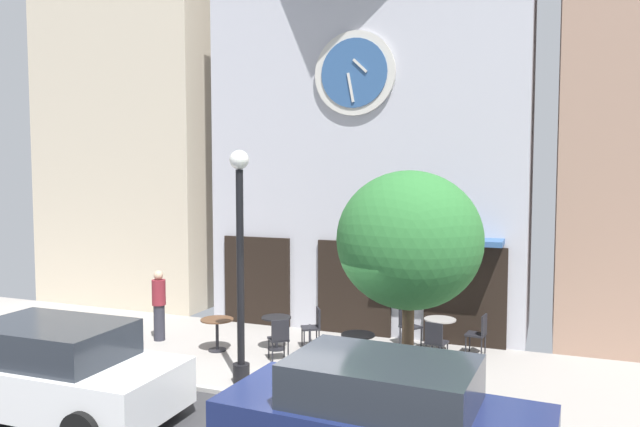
% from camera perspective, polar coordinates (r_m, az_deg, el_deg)
% --- Properties ---
extents(ground_plane, '(27.80, 10.54, 0.13)m').
position_cam_1_polar(ground_plane, '(10.14, -1.94, -19.36)').
color(ground_plane, gray).
extents(clock_building, '(8.01, 4.16, 12.12)m').
position_cam_1_polar(clock_building, '(16.00, 4.97, 12.22)').
color(clock_building, '#B2B2BC').
rests_on(clock_building, ground_plane).
extents(neighbor_building_left, '(5.59, 3.78, 13.33)m').
position_cam_1_polar(neighbor_building_left, '(19.96, -16.47, 11.54)').
color(neighbor_building_left, beige).
rests_on(neighbor_building_left, ground_plane).
extents(street_lamp, '(0.36, 0.36, 4.40)m').
position_cam_1_polar(street_lamp, '(11.30, -7.65, -5.00)').
color(street_lamp, black).
rests_on(street_lamp, ground_plane).
extents(street_tree, '(2.44, 2.20, 4.03)m').
position_cam_1_polar(street_tree, '(9.99, 8.51, -2.60)').
color(street_tree, brown).
rests_on(street_tree, ground_plane).
extents(cafe_table_near_door, '(0.73, 0.73, 0.72)m').
position_cam_1_polar(cafe_table_near_door, '(13.72, -9.83, -10.74)').
color(cafe_table_near_door, black).
rests_on(cafe_table_near_door, ground_plane).
extents(cafe_table_center, '(0.67, 0.67, 0.74)m').
position_cam_1_polar(cafe_table_center, '(13.67, -4.20, -10.79)').
color(cafe_table_center, black).
rests_on(cafe_table_center, ground_plane).
extents(cafe_table_rightmost, '(0.68, 0.68, 0.77)m').
position_cam_1_polar(cafe_table_rightmost, '(12.19, 3.65, -12.53)').
color(cafe_table_rightmost, black).
rests_on(cafe_table_rightmost, ground_plane).
extents(cafe_table_near_curb, '(0.70, 0.70, 0.76)m').
position_cam_1_polar(cafe_table_near_curb, '(13.65, 11.41, -10.77)').
color(cafe_table_near_curb, black).
rests_on(cafe_table_near_curb, ground_plane).
extents(cafe_chair_by_entrance, '(0.45, 0.45, 0.90)m').
position_cam_1_polar(cafe_chair_by_entrance, '(13.65, 15.03, -10.85)').
color(cafe_chair_by_entrance, black).
rests_on(cafe_chair_by_entrance, ground_plane).
extents(cafe_chair_left_end, '(0.47, 0.47, 0.90)m').
position_cam_1_polar(cafe_chair_left_end, '(12.82, 11.00, -11.76)').
color(cafe_chair_left_end, black).
rests_on(cafe_chair_left_end, ground_plane).
extents(cafe_chair_near_lamp, '(0.55, 0.55, 0.90)m').
position_cam_1_polar(cafe_chair_near_lamp, '(13.78, -0.57, -10.56)').
color(cafe_chair_near_lamp, black).
rests_on(cafe_chair_near_lamp, ground_plane).
extents(cafe_chair_facing_street, '(0.53, 0.53, 0.90)m').
position_cam_1_polar(cafe_chair_facing_street, '(12.24, -0.52, -12.44)').
color(cafe_chair_facing_street, black).
rests_on(cafe_chair_facing_street, ground_plane).
extents(cafe_chair_mid_row, '(0.55, 0.55, 0.90)m').
position_cam_1_polar(cafe_chair_mid_row, '(14.06, 8.43, -10.31)').
color(cafe_chair_mid_row, black).
rests_on(cafe_chair_mid_row, ground_plane).
extents(cafe_chair_curbside, '(0.56, 0.56, 0.90)m').
position_cam_1_polar(cafe_chair_curbside, '(12.84, -3.92, -11.67)').
color(cafe_chair_curbside, black).
rests_on(cafe_chair_curbside, ground_plane).
extents(pedestrian_maroon, '(0.39, 0.39, 1.67)m').
position_cam_1_polar(pedestrian_maroon, '(14.75, -15.17, -8.40)').
color(pedestrian_maroon, '#2D2D38').
rests_on(pedestrian_maroon, ground_plane).
extents(parked_car_white, '(4.33, 2.07, 1.55)m').
position_cam_1_polar(parked_car_white, '(10.93, -24.28, -13.57)').
color(parked_car_white, white).
rests_on(parked_car_white, ground_plane).
extents(parked_car_navy, '(4.39, 2.21, 1.55)m').
position_cam_1_polar(parked_car_navy, '(8.32, 5.94, -18.93)').
color(parked_car_navy, navy).
rests_on(parked_car_navy, ground_plane).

